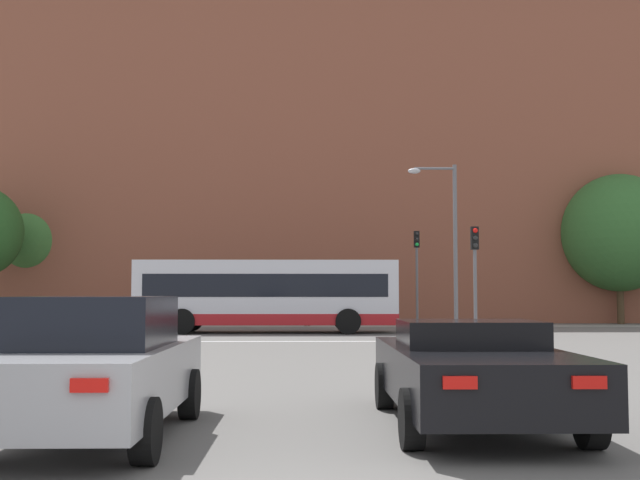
{
  "coord_description": "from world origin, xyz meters",
  "views": [
    {
      "loc": [
        0.29,
        -4.86,
        1.63
      ],
      "look_at": [
        0.78,
        24.66,
        3.56
      ],
      "focal_mm": 45.0,
      "sensor_mm": 36.0,
      "label": 1
    }
  ],
  "objects_px": {
    "traffic_light_near_right": "(475,263)",
    "bus_crossing_lead": "(267,294)",
    "car_saloon_left": "(95,367)",
    "car_roadster_right": "(471,370)",
    "pedestrian_waiting": "(307,305)",
    "street_lamp_junction": "(447,230)",
    "traffic_light_far_right": "(417,263)"
  },
  "relations": [
    {
      "from": "traffic_light_near_right",
      "to": "bus_crossing_lead",
      "type": "bearing_deg",
      "value": 147.03
    },
    {
      "from": "car_saloon_left",
      "to": "traffic_light_near_right",
      "type": "bearing_deg",
      "value": 66.33
    },
    {
      "from": "bus_crossing_lead",
      "to": "car_roadster_right",
      "type": "bearing_deg",
      "value": -170.86
    },
    {
      "from": "traffic_light_near_right",
      "to": "pedestrian_waiting",
      "type": "relative_size",
      "value": 2.26
    },
    {
      "from": "car_roadster_right",
      "to": "street_lamp_junction",
      "type": "bearing_deg",
      "value": 80.79
    },
    {
      "from": "car_roadster_right",
      "to": "traffic_light_near_right",
      "type": "bearing_deg",
      "value": 77.92
    },
    {
      "from": "car_saloon_left",
      "to": "street_lamp_junction",
      "type": "height_order",
      "value": "street_lamp_junction"
    },
    {
      "from": "bus_crossing_lead",
      "to": "pedestrian_waiting",
      "type": "relative_size",
      "value": 6.03
    },
    {
      "from": "bus_crossing_lead",
      "to": "traffic_light_far_right",
      "type": "height_order",
      "value": "traffic_light_far_right"
    },
    {
      "from": "car_roadster_right",
      "to": "traffic_light_far_right",
      "type": "xyz_separation_m",
      "value": [
        3.29,
        28.61,
        2.39
      ]
    },
    {
      "from": "traffic_light_near_right",
      "to": "pedestrian_waiting",
      "type": "height_order",
      "value": "traffic_light_near_right"
    },
    {
      "from": "car_roadster_right",
      "to": "traffic_light_near_right",
      "type": "height_order",
      "value": "traffic_light_near_right"
    },
    {
      "from": "bus_crossing_lead",
      "to": "pedestrian_waiting",
      "type": "bearing_deg",
      "value": -14.74
    },
    {
      "from": "bus_crossing_lead",
      "to": "traffic_light_near_right",
      "type": "relative_size",
      "value": 2.66
    },
    {
      "from": "traffic_light_far_right",
      "to": "street_lamp_junction",
      "type": "xyz_separation_m",
      "value": [
        0.24,
        -6.97,
        1.05
      ]
    },
    {
      "from": "car_saloon_left",
      "to": "traffic_light_far_right",
      "type": "bearing_deg",
      "value": 75.55
    },
    {
      "from": "car_roadster_right",
      "to": "bus_crossing_lead",
      "type": "height_order",
      "value": "bus_crossing_lead"
    },
    {
      "from": "traffic_light_near_right",
      "to": "traffic_light_far_right",
      "type": "distance_m",
      "value": 10.88
    },
    {
      "from": "traffic_light_far_right",
      "to": "street_lamp_junction",
      "type": "bearing_deg",
      "value": -88.06
    },
    {
      "from": "street_lamp_junction",
      "to": "car_saloon_left",
      "type": "bearing_deg",
      "value": -109.44
    },
    {
      "from": "car_roadster_right",
      "to": "street_lamp_junction",
      "type": "relative_size",
      "value": 0.72
    },
    {
      "from": "bus_crossing_lead",
      "to": "street_lamp_junction",
      "type": "xyz_separation_m",
      "value": [
        7.15,
        -0.94,
        2.56
      ]
    },
    {
      "from": "traffic_light_far_right",
      "to": "traffic_light_near_right",
      "type": "bearing_deg",
      "value": -87.25
    },
    {
      "from": "car_roadster_right",
      "to": "traffic_light_near_right",
      "type": "distance_m",
      "value": 18.26
    },
    {
      "from": "street_lamp_junction",
      "to": "traffic_light_near_right",
      "type": "bearing_deg",
      "value": -85.8
    },
    {
      "from": "traffic_light_far_right",
      "to": "pedestrian_waiting",
      "type": "relative_size",
      "value": 2.66
    },
    {
      "from": "traffic_light_far_right",
      "to": "pedestrian_waiting",
      "type": "bearing_deg",
      "value": 177.94
    },
    {
      "from": "car_saloon_left",
      "to": "street_lamp_junction",
      "type": "distance_m",
      "value": 24.03
    },
    {
      "from": "car_saloon_left",
      "to": "pedestrian_waiting",
      "type": "distance_m",
      "value": 29.7
    },
    {
      "from": "car_roadster_right",
      "to": "bus_crossing_lead",
      "type": "bearing_deg",
      "value": 99.17
    },
    {
      "from": "car_roadster_right",
      "to": "traffic_light_near_right",
      "type": "xyz_separation_m",
      "value": [
        3.81,
        17.75,
        1.97
      ]
    },
    {
      "from": "pedestrian_waiting",
      "to": "car_saloon_left",
      "type": "bearing_deg",
      "value": -81.67
    }
  ]
}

